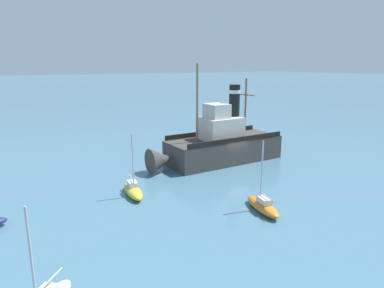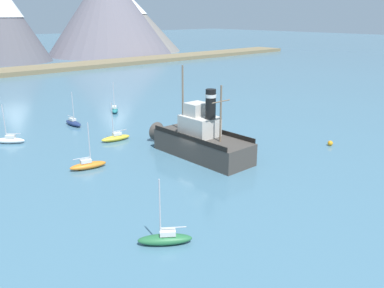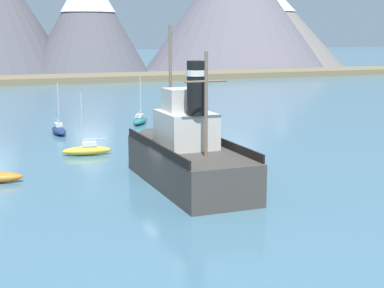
{
  "view_description": "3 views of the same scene",
  "coord_description": "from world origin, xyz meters",
  "px_view_note": "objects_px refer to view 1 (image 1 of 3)",
  "views": [
    {
      "loc": [
        -25.98,
        20.6,
        9.89
      ],
      "look_at": [
        2.34,
        3.42,
        2.07
      ],
      "focal_mm": 32.0,
      "sensor_mm": 36.0,
      "label": 1
    },
    {
      "loc": [
        -28.11,
        -31.34,
        15.32
      ],
      "look_at": [
        0.35,
        0.38,
        1.65
      ],
      "focal_mm": 38.0,
      "sensor_mm": 36.0,
      "label": 2
    },
    {
      "loc": [
        -11.07,
        -33.28,
        9.41
      ],
      "look_at": [
        1.57,
        -0.6,
        2.76
      ],
      "focal_mm": 55.0,
      "sensor_mm": 36.0,
      "label": 3
    }
  ],
  "objects_px": {
    "sailboat_yellow": "(133,190)",
    "mooring_buoy": "(207,129)",
    "old_tugboat": "(219,144)",
    "sailboat_orange": "(263,205)"
  },
  "relations": [
    {
      "from": "sailboat_yellow",
      "to": "mooring_buoy",
      "type": "height_order",
      "value": "sailboat_yellow"
    },
    {
      "from": "old_tugboat",
      "to": "sailboat_orange",
      "type": "height_order",
      "value": "old_tugboat"
    },
    {
      "from": "sailboat_orange",
      "to": "mooring_buoy",
      "type": "xyz_separation_m",
      "value": [
        25.76,
        -12.69,
        -0.11
      ]
    },
    {
      "from": "sailboat_orange",
      "to": "mooring_buoy",
      "type": "relative_size",
      "value": 7.79
    },
    {
      "from": "old_tugboat",
      "to": "sailboat_yellow",
      "type": "distance_m",
      "value": 11.84
    },
    {
      "from": "old_tugboat",
      "to": "sailboat_yellow",
      "type": "height_order",
      "value": "old_tugboat"
    },
    {
      "from": "old_tugboat",
      "to": "sailboat_orange",
      "type": "bearing_deg",
      "value": 158.35
    },
    {
      "from": "old_tugboat",
      "to": "sailboat_orange",
      "type": "distance_m",
      "value": 12.39
    },
    {
      "from": "mooring_buoy",
      "to": "sailboat_orange",
      "type": "bearing_deg",
      "value": 153.77
    },
    {
      "from": "sailboat_orange",
      "to": "mooring_buoy",
      "type": "height_order",
      "value": "sailboat_orange"
    }
  ]
}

